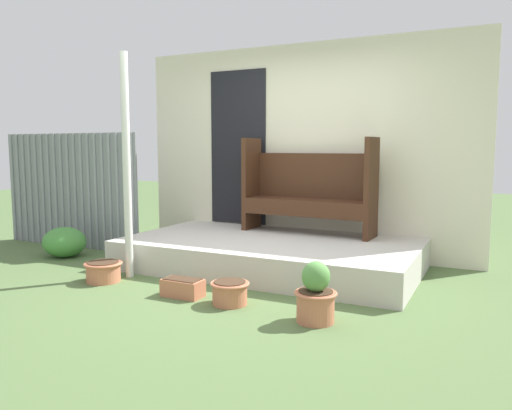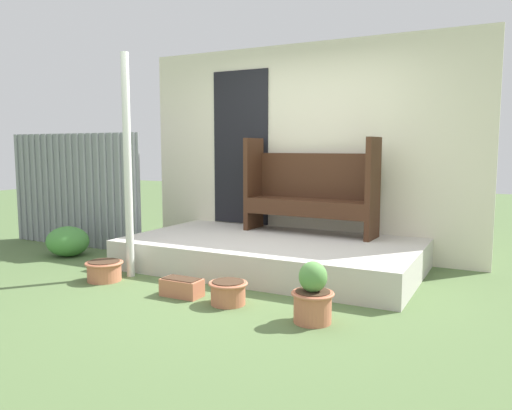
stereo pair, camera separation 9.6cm
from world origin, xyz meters
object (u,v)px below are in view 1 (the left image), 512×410
(support_post, at_px, (127,167))
(flower_pot_right, at_px, (316,296))
(planter_box_rect, at_px, (183,288))
(bench, at_px, (309,187))
(flower_pot_middle, at_px, (230,292))
(shrub_by_fence, at_px, (64,242))
(flower_pot_left, at_px, (103,271))

(support_post, bearing_deg, flower_pot_right, -11.32)
(planter_box_rect, bearing_deg, bench, 75.91)
(bench, xyz_separation_m, flower_pot_middle, (0.00, -1.94, -0.75))
(bench, distance_m, flower_pot_right, 2.28)
(flower_pot_right, bearing_deg, shrub_by_fence, 166.73)
(bench, bearing_deg, flower_pot_middle, -87.16)
(planter_box_rect, distance_m, shrub_by_fence, 2.36)
(flower_pot_middle, distance_m, shrub_by_fence, 2.83)
(flower_pot_left, bearing_deg, flower_pot_middle, -3.21)
(support_post, distance_m, planter_box_rect, 1.42)
(bench, height_order, planter_box_rect, bench)
(planter_box_rect, xyz_separation_m, shrub_by_fence, (-2.24, 0.73, 0.10))
(bench, relative_size, shrub_by_fence, 2.96)
(planter_box_rect, height_order, shrub_by_fence, shrub_by_fence)
(flower_pot_left, relative_size, planter_box_rect, 1.02)
(bench, relative_size, flower_pot_left, 4.23)
(shrub_by_fence, bearing_deg, bench, 23.78)
(bench, bearing_deg, flower_pot_left, -125.99)
(shrub_by_fence, bearing_deg, flower_pot_middle, -15.21)
(bench, relative_size, flower_pot_middle, 4.71)
(flower_pot_left, bearing_deg, planter_box_rect, -4.22)
(bench, height_order, flower_pot_middle, bench)
(support_post, xyz_separation_m, bench, (1.38, 1.60, -0.28))
(flower_pot_left, height_order, flower_pot_middle, same)
(planter_box_rect, bearing_deg, shrub_by_fence, 161.90)
(support_post, bearing_deg, flower_pot_left, -113.05)
(flower_pot_middle, bearing_deg, bench, 90.12)
(shrub_by_fence, bearing_deg, support_post, -16.35)
(bench, relative_size, planter_box_rect, 4.30)
(flower_pot_right, height_order, planter_box_rect, flower_pot_right)
(flower_pot_middle, height_order, flower_pot_right, flower_pot_right)
(bench, bearing_deg, shrub_by_fence, -153.51)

